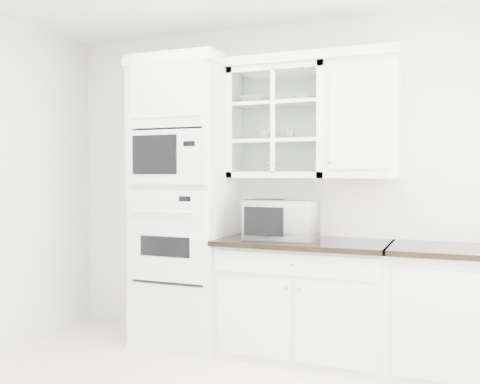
% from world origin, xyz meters
% --- Properties ---
extents(room_shell, '(4.00, 3.50, 2.70)m').
position_xyz_m(room_shell, '(0.00, 0.43, 1.78)').
color(room_shell, white).
rests_on(room_shell, ground).
extents(oven_column, '(0.76, 0.68, 2.40)m').
position_xyz_m(oven_column, '(-0.75, 1.42, 1.20)').
color(oven_column, white).
rests_on(oven_column, ground).
extents(base_cabinet_run, '(1.32, 0.67, 0.92)m').
position_xyz_m(base_cabinet_run, '(0.28, 1.45, 0.46)').
color(base_cabinet_run, white).
rests_on(base_cabinet_run, ground).
extents(extra_base_cabinet, '(0.72, 0.67, 0.92)m').
position_xyz_m(extra_base_cabinet, '(1.28, 1.45, 0.46)').
color(extra_base_cabinet, white).
rests_on(extra_base_cabinet, ground).
extents(upper_cabinet_glass, '(0.80, 0.33, 0.90)m').
position_xyz_m(upper_cabinet_glass, '(0.03, 1.58, 1.85)').
color(upper_cabinet_glass, white).
rests_on(upper_cabinet_glass, room_shell).
extents(upper_cabinet_solid, '(0.55, 0.33, 0.90)m').
position_xyz_m(upper_cabinet_solid, '(0.71, 1.58, 1.85)').
color(upper_cabinet_solid, white).
rests_on(upper_cabinet_solid, room_shell).
extents(crown_molding, '(2.14, 0.38, 0.07)m').
position_xyz_m(crown_molding, '(-0.07, 1.56, 2.33)').
color(crown_molding, white).
rests_on(crown_molding, room_shell).
extents(countertop_microwave, '(0.55, 0.46, 0.31)m').
position_xyz_m(countertop_microwave, '(0.11, 1.41, 1.08)').
color(countertop_microwave, white).
rests_on(countertop_microwave, base_cabinet_run).
extents(bowl_a, '(0.28, 0.28, 0.06)m').
position_xyz_m(bowl_a, '(-0.19, 1.59, 2.04)').
color(bowl_a, white).
rests_on(bowl_a, upper_cabinet_glass).
extents(bowl_b, '(0.22, 0.22, 0.05)m').
position_xyz_m(bowl_b, '(0.24, 1.59, 2.04)').
color(bowl_b, white).
rests_on(bowl_b, upper_cabinet_glass).
extents(cup_a, '(0.12, 0.12, 0.09)m').
position_xyz_m(cup_a, '(-0.10, 1.60, 1.75)').
color(cup_a, white).
rests_on(cup_a, upper_cabinet_glass).
extents(cup_b, '(0.11, 0.11, 0.08)m').
position_xyz_m(cup_b, '(0.12, 1.58, 1.75)').
color(cup_b, white).
rests_on(cup_b, upper_cabinet_glass).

